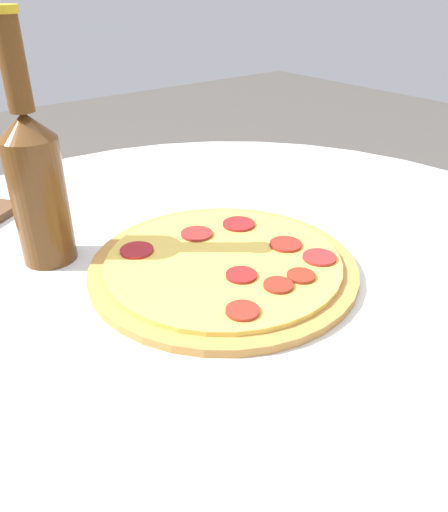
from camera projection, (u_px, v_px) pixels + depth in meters
name	position (u px, v px, depth m)	size (l,w,h in m)	color
table	(234.00, 361.00, 0.69)	(1.03, 1.03, 0.69)	silver
pizza	(225.00, 265.00, 0.60)	(0.32, 0.32, 0.02)	#B77F3D
beer_bottle	(36.00, 180.00, 0.58)	(0.06, 0.06, 0.29)	#563314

